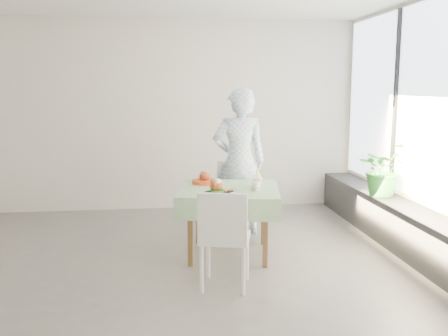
{
  "coord_description": "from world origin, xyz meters",
  "views": [
    {
      "loc": [
        0.1,
        -4.94,
        1.81
      ],
      "look_at": [
        0.76,
        0.31,
        0.95
      ],
      "focal_mm": 40.0,
      "sensor_mm": 36.0,
      "label": 1
    }
  ],
  "objects": [
    {
      "name": "wall_back",
      "position": [
        0.0,
        2.5,
        1.4
      ],
      "size": [
        6.0,
        0.02,
        2.8
      ],
      "primitive_type": "cube",
      "color": "silver",
      "rests_on": "ground"
    },
    {
      "name": "juice_cup_lemonade",
      "position": [
        1.07,
        0.08,
        0.8
      ],
      "size": [
        0.09,
        0.09,
        0.26
      ],
      "color": "white",
      "rests_on": "cafe_table"
    },
    {
      "name": "cafe_table",
      "position": [
        0.81,
        0.26,
        0.46
      ],
      "size": [
        1.21,
        1.21,
        0.74
      ],
      "color": "brown",
      "rests_on": "ground"
    },
    {
      "name": "window_pane",
      "position": [
        2.97,
        0.0,
        1.65
      ],
      "size": [
        0.01,
        4.8,
        2.18
      ],
      "primitive_type": "cube",
      "color": "#D1E0F9",
      "rests_on": "ground"
    },
    {
      "name": "wall_front",
      "position": [
        0.0,
        -2.5,
        1.4
      ],
      "size": [
        6.0,
        0.02,
        2.8
      ],
      "primitive_type": "cube",
      "color": "silver",
      "rests_on": "ground"
    },
    {
      "name": "window_ledge",
      "position": [
        2.8,
        0.0,
        0.25
      ],
      "size": [
        0.4,
        4.8,
        0.5
      ],
      "primitive_type": "cube",
      "color": "black",
      "rests_on": "ground"
    },
    {
      "name": "potted_plant",
      "position": [
        2.76,
        0.75,
        0.83
      ],
      "size": [
        0.78,
        0.76,
        0.66
      ],
      "primitive_type": "imported",
      "rotation": [
        0.0,
        0.0,
        0.61
      ],
      "color": "#2E7C29",
      "rests_on": "window_ledge"
    },
    {
      "name": "wall_right",
      "position": [
        3.0,
        0.0,
        1.4
      ],
      "size": [
        0.02,
        5.0,
        2.8
      ],
      "primitive_type": "cube",
      "color": "silver",
      "rests_on": "ground"
    },
    {
      "name": "floor",
      "position": [
        0.0,
        0.0,
        0.0
      ],
      "size": [
        6.0,
        6.0,
        0.0
      ],
      "primitive_type": "plane",
      "color": "#575452",
      "rests_on": "ground"
    },
    {
      "name": "diner",
      "position": [
        1.05,
        1.05,
        0.91
      ],
      "size": [
        0.67,
        0.45,
        1.81
      ],
      "primitive_type": "imported",
      "rotation": [
        0.0,
        0.0,
        3.16
      ],
      "color": "#8CB8E0",
      "rests_on": "ground"
    },
    {
      "name": "second_dish",
      "position": [
        0.57,
        0.54,
        0.78
      ],
      "size": [
        0.29,
        0.29,
        0.14
      ],
      "color": "#BC3913",
      "rests_on": "cafe_table"
    },
    {
      "name": "chair_far",
      "position": [
        0.95,
        0.94,
        0.28
      ],
      "size": [
        0.5,
        0.5,
        0.9
      ],
      "color": "white",
      "rests_on": "ground"
    },
    {
      "name": "juice_cup_orange",
      "position": [
        1.12,
        0.28,
        0.8
      ],
      "size": [
        0.09,
        0.09,
        0.26
      ],
      "color": "white",
      "rests_on": "cafe_table"
    },
    {
      "name": "chair_near",
      "position": [
        0.65,
        -0.63,
        0.28
      ],
      "size": [
        0.53,
        0.53,
        0.91
      ],
      "color": "white",
      "rests_on": "ground"
    },
    {
      "name": "main_dish",
      "position": [
        0.67,
        0.02,
        0.79
      ],
      "size": [
        0.3,
        0.3,
        0.15
      ],
      "color": "white",
      "rests_on": "cafe_table"
    }
  ]
}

